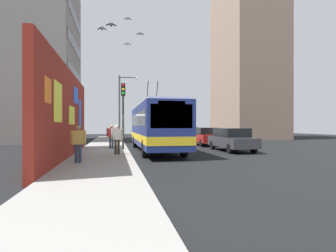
# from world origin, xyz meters

# --- Properties ---
(ground_plane) EXTENTS (80.00, 80.00, 0.00)m
(ground_plane) POSITION_xyz_m (0.00, 0.00, 0.00)
(ground_plane) COLOR black
(sidewalk_slab) EXTENTS (48.00, 3.20, 0.15)m
(sidewalk_slab) POSITION_xyz_m (0.00, 1.60, 0.07)
(sidewalk_slab) COLOR gray
(sidewalk_slab) RESTS_ON ground_plane
(graffiti_wall) EXTENTS (13.90, 0.32, 4.68)m
(graffiti_wall) POSITION_xyz_m (-4.05, 3.35, 2.34)
(graffiti_wall) COLOR maroon
(graffiti_wall) RESTS_ON ground_plane
(building_far_left) EXTENTS (12.03, 7.74, 18.31)m
(building_far_left) POSITION_xyz_m (13.79, 9.20, 9.16)
(building_far_left) COLOR gray
(building_far_left) RESTS_ON ground_plane
(building_far_right) EXTENTS (10.37, 7.08, 20.49)m
(building_far_right) POSITION_xyz_m (16.47, -17.00, 10.25)
(building_far_right) COLOR gray
(building_far_right) RESTS_ON ground_plane
(city_bus) EXTENTS (11.36, 2.49, 4.98)m
(city_bus) POSITION_xyz_m (-0.55, -1.80, 1.78)
(city_bus) COLOR navy
(city_bus) RESTS_ON ground_plane
(parked_car_dark_gray) EXTENTS (4.81, 1.83, 1.58)m
(parked_car_dark_gray) POSITION_xyz_m (-1.32, -7.00, 0.84)
(parked_car_dark_gray) COLOR #38383D
(parked_car_dark_gray) RESTS_ON ground_plane
(parked_car_red) EXTENTS (4.28, 1.81, 1.58)m
(parked_car_red) POSITION_xyz_m (4.36, -7.00, 0.83)
(parked_car_red) COLOR #B21E19
(parked_car_red) RESTS_ON ground_plane
(parked_car_black) EXTENTS (4.28, 1.93, 1.58)m
(parked_car_black) POSITION_xyz_m (10.23, -7.00, 0.83)
(parked_car_black) COLOR black
(parked_car_black) RESTS_ON ground_plane
(parked_car_champagne) EXTENTS (4.69, 1.84, 1.58)m
(parked_car_champagne) POSITION_xyz_m (15.55, -7.00, 0.84)
(parked_car_champagne) COLOR #C6B793
(parked_car_champagne) RESTS_ON ground_plane
(pedestrian_midblock) EXTENTS (0.22, 0.66, 1.64)m
(pedestrian_midblock) POSITION_xyz_m (0.43, 1.13, 1.11)
(pedestrian_midblock) COLOR #2D3F59
(pedestrian_midblock) RESTS_ON sidewalk_slab
(pedestrian_at_curb) EXTENTS (0.22, 0.67, 1.66)m
(pedestrian_at_curb) POSITION_xyz_m (-3.47, 0.79, 1.12)
(pedestrian_at_curb) COLOR #3F3326
(pedestrian_at_curb) RESTS_ON sidewalk_slab
(pedestrian_near_wall) EXTENTS (0.22, 0.66, 1.61)m
(pedestrian_near_wall) POSITION_xyz_m (-6.85, 2.48, 1.09)
(pedestrian_near_wall) COLOR #2D3F59
(pedestrian_near_wall) RESTS_ON sidewalk_slab
(traffic_light) EXTENTS (0.49, 0.28, 4.49)m
(traffic_light) POSITION_xyz_m (-0.32, 0.35, 3.15)
(traffic_light) COLOR #2D382D
(traffic_light) RESTS_ON sidewalk_slab
(street_lamp) EXTENTS (0.44, 1.93, 6.47)m
(street_lamp) POSITION_xyz_m (8.20, 0.23, 3.89)
(street_lamp) COLOR #4C4C51
(street_lamp) RESTS_ON sidewalk_slab
(flying_pigeons) EXTENTS (5.48, 3.08, 2.39)m
(flying_pigeons) POSITION_xyz_m (-1.08, 0.39, 7.94)
(flying_pigeons) COLOR #47474C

